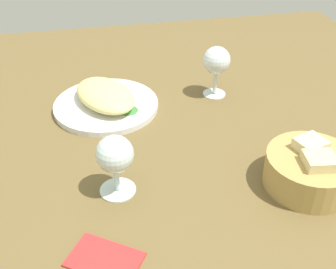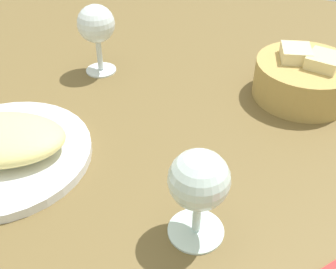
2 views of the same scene
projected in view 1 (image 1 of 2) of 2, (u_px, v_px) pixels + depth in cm
name	position (u px, v px, depth cm)	size (l,w,h in cm)	color
ground_plane	(175.00, 146.00, 91.70)	(140.00, 140.00, 2.00)	brown
plate	(106.00, 105.00, 102.10)	(24.75, 24.75, 1.40)	white
omelette	(105.00, 95.00, 100.47)	(18.52, 11.56, 4.29)	#E1D482
lettuce_garnish	(128.00, 107.00, 98.39)	(4.72, 4.72, 1.73)	#3A8339
bread_basket	(310.00, 169.00, 78.31)	(16.57, 16.57, 8.40)	tan
wine_glass_near	(115.00, 157.00, 74.33)	(6.76, 6.76, 11.86)	silver
wine_glass_far	(216.00, 63.00, 102.78)	(6.71, 6.71, 12.73)	silver
folded_napkin	(105.00, 259.00, 65.67)	(11.00, 7.00, 0.80)	red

